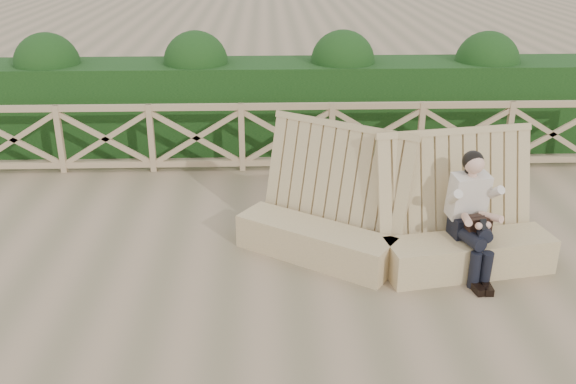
{
  "coord_description": "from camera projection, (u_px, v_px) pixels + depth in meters",
  "views": [
    {
      "loc": [
        -0.31,
        -6.24,
        3.69
      ],
      "look_at": [
        -0.08,
        0.4,
        0.9
      ],
      "focal_mm": 40.0,
      "sensor_mm": 36.0,
      "label": 1
    }
  ],
  "objects": [
    {
      "name": "guardrail",
      "position": [
        286.0,
        137.0,
        10.19
      ],
      "size": [
        10.1,
        0.09,
        1.1
      ],
      "color": "#977C58",
      "rests_on": "ground"
    },
    {
      "name": "hedge",
      "position": [
        284.0,
        105.0,
        11.22
      ],
      "size": [
        12.0,
        1.2,
        1.5
      ],
      "primitive_type": "cube",
      "color": "black",
      "rests_on": "ground"
    },
    {
      "name": "bench",
      "position": [
        391.0,
        231.0,
        7.44
      ],
      "size": [
        3.64,
        1.74,
        1.55
      ],
      "rotation": [
        0.0,
        0.0,
        -0.24
      ],
      "color": "#9F875A",
      "rests_on": "ground"
    },
    {
      "name": "woman",
      "position": [
        472.0,
        211.0,
        7.1
      ],
      "size": [
        0.47,
        0.91,
        1.41
      ],
      "rotation": [
        0.0,
        0.0,
        0.19
      ],
      "color": "black",
      "rests_on": "ground"
    },
    {
      "name": "ground",
      "position": [
        296.0,
        280.0,
        7.18
      ],
      "size": [
        60.0,
        60.0,
        0.0
      ],
      "primitive_type": "plane",
      "color": "#706246",
      "rests_on": "ground"
    }
  ]
}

